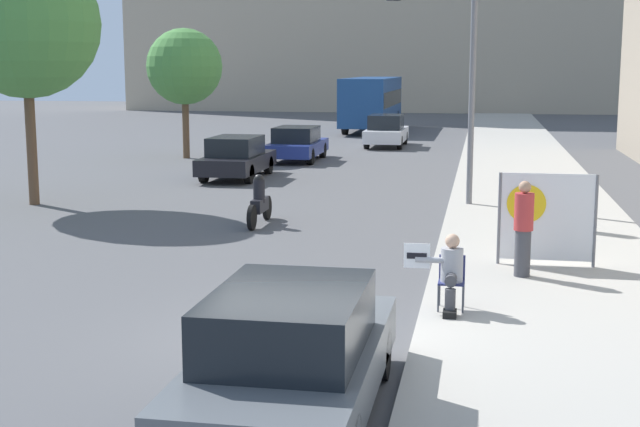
% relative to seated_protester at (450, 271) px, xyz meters
% --- Properties ---
extents(ground_plane, '(160.00, 160.00, 0.00)m').
position_rel_seated_protester_xyz_m(ground_plane, '(-2.13, -1.54, -0.74)').
color(ground_plane, '#4F4F51').
extents(sidewalk_curb, '(4.50, 90.00, 0.12)m').
position_rel_seated_protester_xyz_m(sidewalk_curb, '(1.81, 13.46, -0.68)').
color(sidewalk_curb, '#A8A399').
rests_on(sidewalk_curb, ground_plane).
extents(seated_protester, '(0.93, 0.77, 1.17)m').
position_rel_seated_protester_xyz_m(seated_protester, '(0.00, 0.00, 0.00)').
color(seated_protester, '#474C56').
rests_on(seated_protester, sidewalk_curb).
extents(jogger_on_sidewalk, '(0.34, 0.34, 1.70)m').
position_rel_seated_protester_xyz_m(jogger_on_sidewalk, '(1.18, 2.49, 0.25)').
color(jogger_on_sidewalk, '#424247').
rests_on(jogger_on_sidewalk, sidewalk_curb).
extents(protest_banner, '(1.80, 0.06, 1.73)m').
position_rel_seated_protester_xyz_m(protest_banner, '(1.63, 3.45, 0.30)').
color(protest_banner, slate).
rests_on(protest_banner, sidewalk_curb).
extents(traffic_light_pole, '(2.30, 2.06, 6.47)m').
position_rel_seated_protester_xyz_m(traffic_light_pole, '(-0.60, 10.53, 3.65)').
color(traffic_light_pole, slate).
rests_on(traffic_light_pole, sidewalk_curb).
extents(parked_car_curbside, '(1.82, 4.47, 1.48)m').
position_rel_seated_protester_xyz_m(parked_car_curbside, '(-1.53, -4.31, -0.01)').
color(parked_car_curbside, '#565B60').
rests_on(parked_car_curbside, ground_plane).
extents(car_on_road_nearest, '(1.76, 4.32, 1.44)m').
position_rel_seated_protester_xyz_m(car_on_road_nearest, '(-7.85, 16.00, -0.03)').
color(car_on_road_nearest, black).
rests_on(car_on_road_nearest, ground_plane).
extents(car_on_road_midblock, '(1.84, 4.37, 1.39)m').
position_rel_seated_protester_xyz_m(car_on_road_midblock, '(-6.99, 21.95, -0.04)').
color(car_on_road_midblock, navy).
rests_on(car_on_road_midblock, ground_plane).
extents(car_on_road_distant, '(1.75, 4.35, 1.53)m').
position_rel_seated_protester_xyz_m(car_on_road_distant, '(-4.12, 28.97, 0.01)').
color(car_on_road_distant, silver).
rests_on(car_on_road_distant, ground_plane).
extents(city_bus_on_road, '(2.52, 10.49, 3.12)m').
position_rel_seated_protester_xyz_m(city_bus_on_road, '(-6.12, 39.46, 1.06)').
color(city_bus_on_road, navy).
rests_on(city_bus_on_road, ground_plane).
extents(motorcycle_on_road, '(0.28, 2.11, 1.24)m').
position_rel_seated_protester_xyz_m(motorcycle_on_road, '(-4.85, 7.36, -0.21)').
color(motorcycle_on_road, black).
rests_on(motorcycle_on_road, ground_plane).
extents(street_tree_near_curb, '(4.04, 4.04, 6.97)m').
position_rel_seated_protester_xyz_m(street_tree_near_curb, '(-11.82, 9.34, 4.19)').
color(street_tree_near_curb, brown).
rests_on(street_tree_near_curb, ground_plane).
extents(street_tree_midblock, '(3.12, 3.12, 5.35)m').
position_rel_seated_protester_xyz_m(street_tree_midblock, '(-11.76, 22.17, 3.03)').
color(street_tree_midblock, brown).
rests_on(street_tree_midblock, ground_plane).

